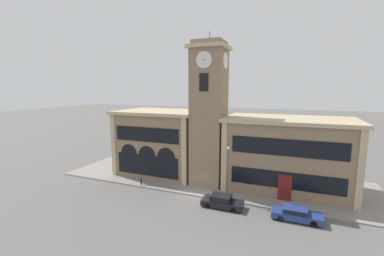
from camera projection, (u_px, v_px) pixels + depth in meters
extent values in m
plane|color=#605E5B|center=(196.00, 197.00, 31.66)|extent=(300.00, 300.00, 0.00)
cube|color=gray|center=(212.00, 179.00, 37.75)|extent=(43.81, 13.32, 0.15)
cube|color=#897056|center=(209.00, 119.00, 34.69)|extent=(4.23, 4.23, 18.27)
cube|color=tan|center=(210.00, 47.00, 33.28)|extent=(4.93, 4.93, 0.45)
cube|color=#897056|center=(210.00, 43.00, 33.20)|extent=(3.89, 3.89, 0.60)
cylinder|color=#4C4C51|center=(210.00, 36.00, 33.07)|extent=(0.10, 0.10, 1.20)
cylinder|color=silver|center=(204.00, 60.00, 31.56)|extent=(2.06, 0.10, 2.06)
cylinder|color=black|center=(204.00, 60.00, 31.50)|extent=(0.17, 0.04, 0.17)
cylinder|color=silver|center=(226.00, 61.00, 32.74)|extent=(0.10, 2.06, 2.06)
cylinder|color=black|center=(226.00, 61.00, 32.72)|extent=(0.04, 0.17, 0.17)
cube|color=black|center=(204.00, 82.00, 31.99)|extent=(1.18, 0.10, 2.20)
cube|color=#897056|center=(161.00, 143.00, 40.57)|extent=(12.35, 8.62, 9.40)
cube|color=tan|center=(161.00, 112.00, 39.82)|extent=(13.05, 9.32, 0.45)
cube|color=tan|center=(113.00, 146.00, 38.73)|extent=(0.70, 0.16, 9.40)
cube|color=tan|center=(184.00, 153.00, 34.40)|extent=(0.70, 0.16, 9.40)
cube|color=black|center=(146.00, 135.00, 36.27)|extent=(10.12, 0.10, 2.07)
cube|color=black|center=(147.00, 165.00, 36.95)|extent=(9.88, 0.10, 3.01)
cylinder|color=black|center=(129.00, 153.00, 37.86)|extent=(2.72, 0.06, 2.72)
cylinder|color=black|center=(147.00, 155.00, 36.71)|extent=(2.72, 0.06, 2.72)
cylinder|color=black|center=(166.00, 157.00, 35.57)|extent=(2.72, 0.06, 2.72)
cube|color=#897056|center=(287.00, 156.00, 33.63)|extent=(15.49, 8.62, 9.04)
cube|color=tan|center=(289.00, 120.00, 32.91)|extent=(16.19, 9.32, 0.45)
cube|color=tan|center=(224.00, 158.00, 32.37)|extent=(0.70, 0.16, 9.04)
cube|color=tan|center=(361.00, 172.00, 26.87)|extent=(0.70, 0.16, 9.04)
cube|color=black|center=(287.00, 148.00, 29.34)|extent=(12.70, 0.10, 1.99)
cube|color=maroon|center=(285.00, 188.00, 30.07)|extent=(1.50, 0.12, 3.25)
cube|color=black|center=(285.00, 180.00, 29.93)|extent=(12.70, 0.10, 2.02)
cube|color=black|center=(222.00, 203.00, 28.80)|extent=(4.62, 1.92, 0.64)
cube|color=black|center=(221.00, 197.00, 28.78)|extent=(2.22, 1.71, 0.59)
cube|color=black|center=(221.00, 197.00, 28.78)|extent=(2.13, 1.75, 0.44)
cylinder|color=black|center=(237.00, 203.00, 29.07)|extent=(0.63, 0.22, 0.63)
cylinder|color=black|center=(233.00, 210.00, 27.54)|extent=(0.63, 0.22, 0.63)
cylinder|color=black|center=(212.00, 199.00, 30.12)|extent=(0.63, 0.22, 0.63)
cylinder|color=black|center=(208.00, 205.00, 28.58)|extent=(0.63, 0.22, 0.63)
cube|color=navy|center=(297.00, 215.00, 25.92)|extent=(4.88, 1.87, 0.65)
cube|color=navy|center=(295.00, 210.00, 25.90)|extent=(2.35, 1.67, 0.48)
cube|color=black|center=(295.00, 210.00, 25.90)|extent=(2.26, 1.70, 0.36)
cylinder|color=black|center=(313.00, 216.00, 26.13)|extent=(0.67, 0.22, 0.67)
cylinder|color=black|center=(314.00, 224.00, 24.65)|extent=(0.67, 0.22, 0.67)
cylinder|color=black|center=(281.00, 211.00, 27.24)|extent=(0.67, 0.22, 0.67)
cylinder|color=black|center=(281.00, 218.00, 25.75)|extent=(0.67, 0.22, 0.67)
cylinder|color=#4C4C51|center=(228.00, 174.00, 30.49)|extent=(0.12, 0.12, 5.98)
sphere|color=silver|center=(228.00, 148.00, 30.02)|extent=(0.36, 0.36, 0.36)
cylinder|color=black|center=(141.00, 181.00, 35.17)|extent=(0.18, 0.18, 0.90)
sphere|color=black|center=(141.00, 178.00, 35.09)|extent=(0.16, 0.16, 0.16)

